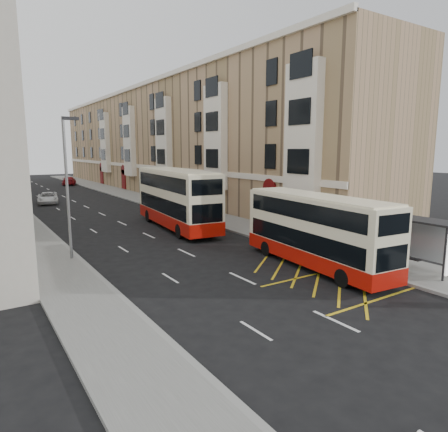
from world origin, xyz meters
TOP-DOWN VIEW (x-y plane):
  - ground at (0.00, 0.00)m, footprint 200.00×200.00m
  - pavement_right at (8.00, 30.00)m, footprint 4.00×120.00m
  - pavement_left at (-7.50, 30.00)m, footprint 3.00×120.00m
  - kerb_right at (6.00, 30.00)m, footprint 0.25×120.00m
  - kerb_left at (-6.00, 30.00)m, footprint 0.25×120.00m
  - road_markings at (0.00, 45.00)m, footprint 10.00×110.00m
  - terrace_right at (14.88, 45.38)m, footprint 10.75×79.00m
  - bus_shelter at (8.34, -0.39)m, footprint 1.65×4.25m
  - guard_railing at (6.25, 5.75)m, footprint 0.06×6.56m
  - street_lamp_near at (-6.35, 12.00)m, footprint 0.93×0.18m
  - street_lamp_far at (-6.35, 42.00)m, footprint 0.93×0.18m
  - double_decker_front at (4.45, 3.43)m, footprint 3.18×10.10m
  - double_decker_rear at (3.06, 17.45)m, footprint 3.90×12.14m
  - pedestrian_mid at (7.99, 2.78)m, footprint 0.84×0.67m
  - pedestrian_far at (6.35, 7.10)m, footprint 1.18×0.74m
  - white_van at (-3.11, 39.27)m, footprint 2.94×5.07m
  - car_silver at (-4.35, 57.78)m, footprint 2.95×4.66m
  - car_dark at (-5.20, 67.19)m, footprint 2.13×4.72m
  - car_red at (4.68, 64.37)m, footprint 3.48×5.59m

SIDE VIEW (x-z plane):
  - ground at x=0.00m, z-range 0.00..0.00m
  - road_markings at x=0.00m, z-range 0.00..0.01m
  - pavement_right at x=8.00m, z-range 0.00..0.15m
  - pavement_left at x=-7.50m, z-range 0.00..0.15m
  - kerb_right at x=6.00m, z-range 0.00..0.15m
  - kerb_left at x=-6.00m, z-range 0.00..0.15m
  - white_van at x=-3.11m, z-range 0.00..1.33m
  - car_silver at x=-4.35m, z-range 0.00..1.48m
  - car_dark at x=-5.20m, z-range 0.00..1.50m
  - car_red at x=4.68m, z-range 0.00..1.51m
  - guard_railing at x=6.25m, z-range 0.35..1.36m
  - pedestrian_mid at x=7.99m, z-range 0.15..1.82m
  - pedestrian_far at x=6.35m, z-range 0.15..2.03m
  - double_decker_front at x=4.45m, z-range 0.04..4.00m
  - bus_shelter at x=8.34m, z-range 0.79..3.49m
  - double_decker_rear at x=3.06m, z-range 0.04..4.80m
  - street_lamp_near at x=-6.35m, z-range 0.64..8.64m
  - street_lamp_far at x=-6.35m, z-range 0.64..8.64m
  - terrace_right at x=14.88m, z-range -0.10..15.15m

